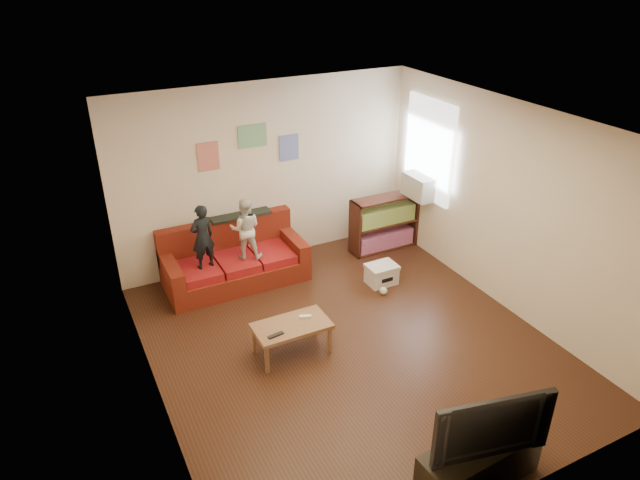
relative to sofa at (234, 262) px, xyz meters
name	(u,v)px	position (x,y,z in m)	size (l,w,h in m)	color
room_shell	(353,245)	(0.74, -2.07, 1.06)	(4.52, 5.02, 2.72)	#402214
sofa	(234,262)	(0.00, 0.00, 0.00)	(1.98, 0.91, 0.87)	maroon
child_a	(202,237)	(-0.45, -0.17, 0.58)	(0.33, 0.22, 0.91)	black
child_b	(245,229)	(0.15, -0.17, 0.56)	(0.43, 0.33, 0.88)	silver
coffee_table	(292,328)	(0.05, -1.89, 0.05)	(0.88, 0.49, 0.40)	#8B5F3F
remote	(276,335)	(-0.20, -2.01, 0.12)	(0.19, 0.05, 0.02)	black
game_controller	(305,317)	(0.25, -1.84, 0.12)	(0.14, 0.04, 0.03)	white
bookshelf	(384,226)	(2.44, -0.13, 0.10)	(1.09, 0.33, 0.87)	#3F1C12
window	(429,150)	(2.96, -0.42, 1.35)	(0.04, 1.08, 1.48)	white
ac_unit	(419,186)	(2.84, -0.42, 0.79)	(0.28, 0.55, 0.35)	#B7B2A3
artwork_left	(208,157)	(-0.11, 0.42, 1.46)	(0.30, 0.01, 0.40)	#D87266
artwork_center	(252,136)	(0.54, 0.42, 1.66)	(0.42, 0.01, 0.32)	#72B27F
artwork_right	(289,148)	(1.09, 0.42, 1.41)	(0.30, 0.01, 0.38)	#727FCC
file_box	(382,274)	(1.83, -1.04, -0.14)	(0.42, 0.32, 0.29)	white
tv_stand	(479,464)	(0.76, -4.32, -0.07)	(1.16, 0.39, 0.43)	black
television	(487,419)	(0.76, -4.32, 0.45)	(1.07, 0.14, 0.62)	black
tissue	(383,291)	(1.70, -1.31, -0.24)	(0.11, 0.11, 0.11)	silver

